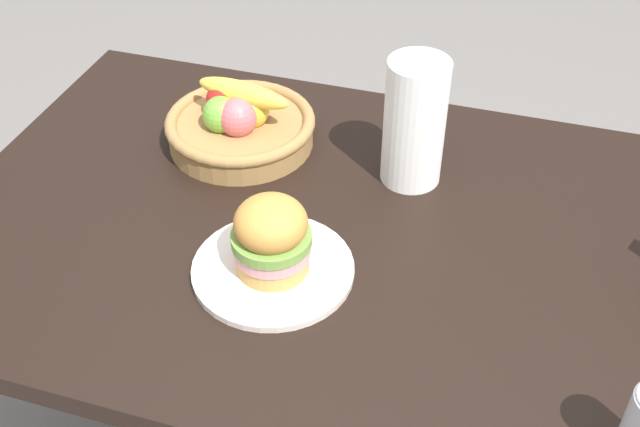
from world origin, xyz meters
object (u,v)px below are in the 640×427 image
plate (273,269)px  paper_towel_roll (415,123)px  fruit_basket (240,122)px  sandwich (271,236)px

plate → paper_towel_roll: paper_towel_roll is taller
plate → fruit_basket: 0.37m
sandwich → paper_towel_roll: 0.35m
fruit_basket → paper_towel_roll: 0.35m
plate → paper_towel_roll: bearing=63.3°
paper_towel_roll → fruit_basket: bearing=178.1°
plate → sandwich: size_ratio=1.97×
paper_towel_roll → sandwich: bearing=-116.7°
fruit_basket → sandwich: bearing=-60.6°
plate → fruit_basket: size_ratio=0.90×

